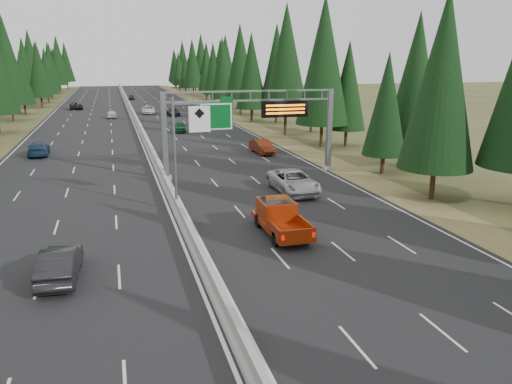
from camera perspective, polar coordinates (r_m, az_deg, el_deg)
road at (r=90.21m, az=-13.53°, el=7.77°), size 32.00×260.00×0.08m
shoulder_right at (r=92.73m, az=-2.38°, el=8.34°), size 3.60×260.00×0.06m
shoulder_left at (r=91.17m, az=-24.83°, el=6.88°), size 3.60×260.00×0.06m
median_barrier at (r=90.17m, az=-13.54°, el=8.01°), size 0.70×260.00×0.85m
sign_gantry at (r=46.54m, az=0.19°, el=8.35°), size 16.75×0.98×7.80m
hov_sign_pole at (r=35.27m, az=-8.36°, el=5.20°), size 2.80×0.50×8.00m
tree_row_right at (r=82.77m, az=2.43°, el=14.07°), size 11.57×242.96×18.98m
silver_minivan at (r=40.74m, az=4.30°, el=1.22°), size 2.97×6.40×1.77m
red_pickup at (r=31.15m, az=2.59°, el=-2.67°), size 2.17×6.06×1.98m
car_ahead_green at (r=76.30m, az=-8.80°, el=7.41°), size 2.34×4.83×1.59m
car_ahead_dkred at (r=57.76m, az=0.72°, el=5.21°), size 1.97×4.86×1.57m
car_ahead_dkgrey at (r=98.87m, az=-9.45°, el=9.03°), size 2.27×5.23×1.50m
car_ahead_white at (r=103.44m, az=-12.20°, el=9.16°), size 2.82×5.66×1.54m
car_ahead_far at (r=142.10m, az=-14.05°, el=10.48°), size 1.69×3.95×1.33m
car_onc_near at (r=26.51m, az=-21.51°, el=-7.61°), size 1.96×4.97×1.61m
car_onc_blue at (r=61.54m, az=-23.59°, el=4.55°), size 2.37×5.36×1.53m
car_onc_white at (r=97.41m, az=-16.16°, el=8.54°), size 1.89×4.29×1.44m
car_onc_far at (r=117.44m, az=-19.88°, el=9.27°), size 3.11×5.90×1.58m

